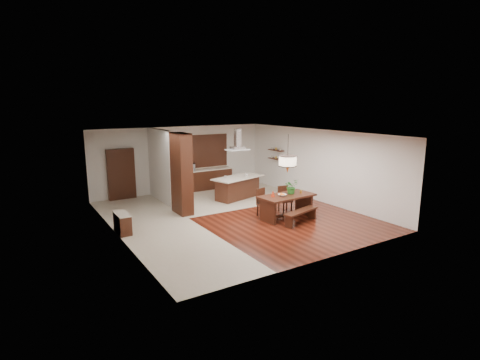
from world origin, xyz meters
TOP-DOWN VIEW (x-y plane):
  - room_shell at (0.00, 0.00)m, footprint 9.00×9.04m
  - tile_hallway at (-2.75, 0.00)m, footprint 2.50×9.00m
  - tile_kitchen at (1.25, 2.50)m, footprint 5.50×4.00m
  - soffit_band at (0.00, 0.00)m, footprint 8.00×9.00m
  - partition_pier at (-1.40, 1.20)m, footprint 0.45×1.00m
  - partition_stub at (-1.40, 3.30)m, footprint 0.18×2.40m
  - hallway_console at (-3.81, 0.20)m, footprint 0.37×0.88m
  - hallway_doorway at (-2.70, 4.40)m, footprint 1.10×0.20m
  - rear_counter at (1.00, 4.20)m, footprint 2.60×0.62m
  - kitchen_window at (1.00, 4.46)m, footprint 2.60×0.08m
  - shelf_lower at (3.87, 2.60)m, footprint 0.26×0.90m
  - shelf_upper at (3.87, 2.60)m, footprint 0.26×0.90m
  - dining_table at (1.43, -1.23)m, footprint 2.02×1.11m
  - dining_bench at (1.48, -1.93)m, footprint 1.58×0.72m
  - dining_chair_left at (0.90, -0.67)m, footprint 0.52×0.52m
  - dining_chair_right at (1.88, -0.60)m, footprint 0.46×0.46m
  - pendant_lantern at (1.43, -1.23)m, footprint 0.64×0.64m
  - foliage_plant at (1.68, -1.15)m, footprint 0.49×0.43m
  - fruit_bowl at (1.20, -1.27)m, footprint 0.28×0.28m
  - napkin_cone at (0.88, -1.17)m, footprint 0.17×0.17m
  - gold_ornament at (2.02, -1.28)m, footprint 0.09×0.09m
  - kitchen_island at (1.41, 1.96)m, footprint 2.42×1.55m
  - range_hood at (1.41, 1.96)m, footprint 0.90×0.55m
  - island_cup at (1.78, 1.88)m, footprint 0.17×0.17m
  - microwave at (0.20, 4.17)m, footprint 0.70×0.60m

SIDE VIEW (x-z plane):
  - tile_hallway at x=-2.75m, z-range 0.00..0.01m
  - tile_kitchen at x=1.25m, z-range 0.00..0.01m
  - dining_bench at x=1.48m, z-range 0.00..0.43m
  - hallway_console at x=-3.81m, z-range 0.00..0.63m
  - dining_chair_right at x=1.88m, z-range 0.00..0.94m
  - kitchen_island at x=1.41m, z-range 0.01..0.94m
  - rear_counter at x=1.00m, z-range 0.00..0.95m
  - dining_chair_left at x=0.90m, z-range 0.00..0.98m
  - dining_table at x=1.43m, z-range 0.19..1.01m
  - fruit_bowl at x=1.20m, z-range 0.81..0.88m
  - gold_ornament at x=2.02m, z-range 0.81..0.93m
  - napkin_cone at x=0.88m, z-range 0.81..1.03m
  - island_cup at x=1.78m, z-range 0.93..1.02m
  - hallway_doorway at x=-2.70m, z-range 0.00..2.10m
  - foliage_plant at x=1.68m, z-range 0.81..1.33m
  - microwave at x=0.20m, z-range 0.95..1.28m
  - shelf_lower at x=3.87m, z-range 1.38..1.42m
  - partition_pier at x=-1.40m, z-range 0.00..2.90m
  - partition_stub at x=-1.40m, z-range 0.00..2.90m
  - kitchen_window at x=1.00m, z-range 1.00..2.50m
  - shelf_upper at x=3.87m, z-range 1.78..1.82m
  - room_shell at x=0.00m, z-range 0.60..3.52m
  - pendant_lantern at x=1.43m, z-range 1.59..2.90m
  - range_hood at x=1.41m, z-range 2.03..2.90m
  - soffit_band at x=0.00m, z-range 2.88..2.89m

